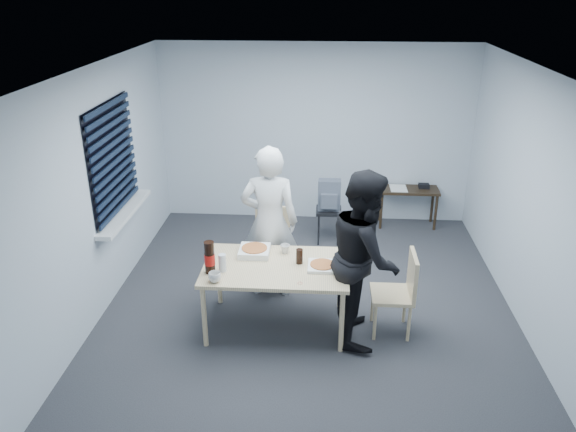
# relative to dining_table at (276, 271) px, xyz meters

# --- Properties ---
(room) EXTENTS (5.00, 5.00, 5.00)m
(room) POSITION_rel_dining_table_xyz_m (-1.87, 0.85, 0.79)
(room) COLOR #2A2A2F
(room) RESTS_ON ground
(dining_table) EXTENTS (1.47, 0.93, 0.71)m
(dining_table) POSITION_rel_dining_table_xyz_m (0.00, 0.00, 0.00)
(dining_table) COLOR beige
(dining_table) RESTS_ON ground
(chair_far) EXTENTS (0.42, 0.42, 0.89)m
(chair_far) POSITION_rel_dining_table_xyz_m (-0.14, 1.05, -0.14)
(chair_far) COLOR beige
(chair_far) RESTS_ON ground
(chair_right) EXTENTS (0.42, 0.42, 0.89)m
(chair_right) POSITION_rel_dining_table_xyz_m (1.27, -0.02, -0.14)
(chair_right) COLOR beige
(chair_right) RESTS_ON ground
(person_white) EXTENTS (0.65, 0.42, 1.77)m
(person_white) POSITION_rel_dining_table_xyz_m (-0.13, 0.69, 0.23)
(person_white) COLOR silver
(person_white) RESTS_ON ground
(person_black) EXTENTS (0.47, 0.86, 1.77)m
(person_black) POSITION_rel_dining_table_xyz_m (0.88, -0.08, 0.23)
(person_black) COLOR black
(person_black) RESTS_ON ground
(side_table) EXTENTS (0.86, 0.38, 0.57)m
(side_table) POSITION_rel_dining_table_xyz_m (1.70, 2.73, -0.16)
(side_table) COLOR black
(side_table) RESTS_ON ground
(stool) EXTENTS (0.34, 0.34, 0.48)m
(stool) POSITION_rel_dining_table_xyz_m (0.54, 2.09, -0.29)
(stool) COLOR black
(stool) RESTS_ON ground
(backpack) EXTENTS (0.31, 0.22, 0.43)m
(backpack) POSITION_rel_dining_table_xyz_m (0.54, 2.08, 0.03)
(backpack) COLOR #565C63
(backpack) RESTS_ON stool
(pizza_box_a) EXTENTS (0.32, 0.32, 0.08)m
(pizza_box_a) POSITION_rel_dining_table_xyz_m (-0.25, 0.24, 0.10)
(pizza_box_a) COLOR white
(pizza_box_a) RESTS_ON dining_table
(pizza_box_b) EXTENTS (0.29, 0.29, 0.04)m
(pizza_box_b) POSITION_rel_dining_table_xyz_m (0.47, -0.01, 0.08)
(pizza_box_b) COLOR white
(pizza_box_b) RESTS_ON dining_table
(mug_a) EXTENTS (0.17, 0.17, 0.10)m
(mug_a) POSITION_rel_dining_table_xyz_m (-0.55, -0.36, 0.11)
(mug_a) COLOR silver
(mug_a) RESTS_ON dining_table
(mug_b) EXTENTS (0.10, 0.10, 0.09)m
(mug_b) POSITION_rel_dining_table_xyz_m (0.08, 0.29, 0.11)
(mug_b) COLOR silver
(mug_b) RESTS_ON dining_table
(cola_glass) EXTENTS (0.08, 0.08, 0.16)m
(cola_glass) POSITION_rel_dining_table_xyz_m (0.24, 0.06, 0.14)
(cola_glass) COLOR black
(cola_glass) RESTS_ON dining_table
(soda_bottle) EXTENTS (0.11, 0.11, 0.33)m
(soda_bottle) POSITION_rel_dining_table_xyz_m (-0.63, -0.19, 0.22)
(soda_bottle) COLOR black
(soda_bottle) RESTS_ON dining_table
(plastic_cups) EXTENTS (0.09, 0.09, 0.18)m
(plastic_cups) POSITION_rel_dining_table_xyz_m (-0.52, -0.15, 0.15)
(plastic_cups) COLOR silver
(plastic_cups) RESTS_ON dining_table
(rubber_band) EXTENTS (0.06, 0.06, 0.00)m
(rubber_band) POSITION_rel_dining_table_xyz_m (0.26, -0.34, 0.06)
(rubber_band) COLOR red
(rubber_band) RESTS_ON dining_table
(papers) EXTENTS (0.32, 0.38, 0.01)m
(papers) POSITION_rel_dining_table_xyz_m (1.55, 2.73, -0.08)
(papers) COLOR white
(papers) RESTS_ON side_table
(black_box) EXTENTS (0.15, 0.11, 0.06)m
(black_box) POSITION_rel_dining_table_xyz_m (1.92, 2.77, -0.05)
(black_box) COLOR black
(black_box) RESTS_ON side_table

